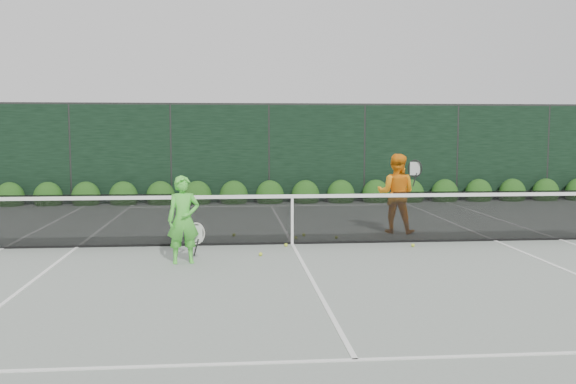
{
  "coord_description": "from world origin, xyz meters",
  "views": [
    {
      "loc": [
        -1.19,
        -12.34,
        2.22
      ],
      "look_at": [
        -0.06,
        0.3,
        1.0
      ],
      "focal_mm": 40.0,
      "sensor_mm": 36.0,
      "label": 1
    }
  ],
  "objects": [
    {
      "name": "tennis_balls",
      "position": [
        0.25,
        0.16,
        0.03
      ],
      "size": [
        3.47,
        2.24,
        0.07
      ],
      "color": "#BED42F",
      "rests_on": "ground"
    },
    {
      "name": "player_woman",
      "position": [
        -1.98,
        -1.61,
        0.73
      ],
      "size": [
        0.64,
        0.43,
        1.47
      ],
      "rotation": [
        0.0,
        0.0,
        0.16
      ],
      "color": "#50D43E",
      "rests_on": "ground"
    },
    {
      "name": "windscreen_fence",
      "position": [
        0.0,
        -2.71,
        1.51
      ],
      "size": [
        32.0,
        21.07,
        3.06
      ],
      "color": "black",
      "rests_on": "ground"
    },
    {
      "name": "ground",
      "position": [
        0.0,
        0.0,
        0.0
      ],
      "size": [
        80.0,
        80.0,
        0.0
      ],
      "primitive_type": "plane",
      "color": "gray",
      "rests_on": "ground"
    },
    {
      "name": "tennis_net",
      "position": [
        -0.02,
        0.0,
        0.53
      ],
      "size": [
        12.9,
        0.1,
        1.07
      ],
      "color": "#113320",
      "rests_on": "ground"
    },
    {
      "name": "hedge_row",
      "position": [
        -0.0,
        7.15,
        0.23
      ],
      "size": [
        31.66,
        0.65,
        0.94
      ],
      "color": "#163C10",
      "rests_on": "ground"
    },
    {
      "name": "player_man",
      "position": [
        2.38,
        1.22,
        0.86
      ],
      "size": [
        1.02,
        0.93,
        1.72
      ],
      "rotation": [
        0.0,
        0.0,
        2.74
      ],
      "color": "orange",
      "rests_on": "ground"
    },
    {
      "name": "court_lines",
      "position": [
        0.0,
        0.0,
        0.01
      ],
      "size": [
        11.03,
        23.83,
        0.01
      ],
      "color": "white",
      "rests_on": "ground"
    }
  ]
}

